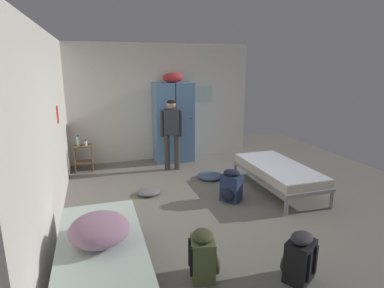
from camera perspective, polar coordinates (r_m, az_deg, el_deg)
ground_plane at (r=5.43m, az=0.87°, el=-10.45°), size 8.71×8.71×0.00m
room_backdrop at (r=5.99m, az=-13.80°, el=5.15°), size 4.37×5.51×2.73m
locker_bank at (r=7.46m, az=-3.36°, el=4.18°), size 0.90×0.55×2.07m
shelf_unit at (r=7.24m, az=-18.89°, el=-1.95°), size 0.38×0.30×0.57m
bed_right at (r=5.99m, az=15.20°, el=-4.66°), size 0.90×1.90×0.49m
bed_left_front at (r=3.63m, az=-15.92°, el=-17.63°), size 0.90×1.90×0.49m
bedding_heap at (r=3.48m, az=-16.28°, el=-14.45°), size 0.61×0.67×0.28m
person_traveler at (r=6.82m, az=-3.68°, el=2.83°), size 0.47×0.26×1.53m
water_bottle at (r=7.19m, az=-19.73°, el=0.54°), size 0.07×0.07×0.23m
lotion_bottle at (r=7.13m, az=-18.51°, el=0.18°), size 0.06×0.06×0.13m
backpack_black at (r=3.77m, az=18.65°, el=-18.78°), size 0.40×0.41×0.55m
backpack_olive at (r=3.63m, az=2.10°, el=-19.36°), size 0.38×0.36×0.55m
backpack_navy at (r=5.44m, az=7.02°, el=-7.54°), size 0.42×0.41×0.55m
clothes_pile_grey at (r=5.77m, az=-7.82°, el=-8.51°), size 0.41×0.37×0.10m
clothes_pile_denim at (r=6.48m, az=3.22°, el=-5.70°), size 0.50×0.50×0.12m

